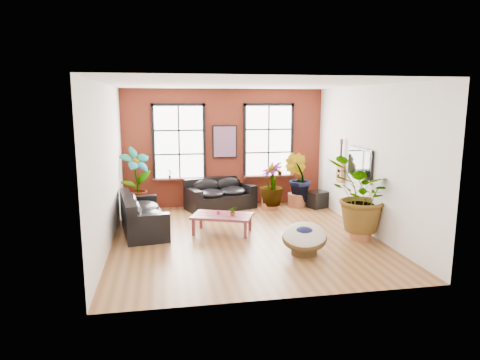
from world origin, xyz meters
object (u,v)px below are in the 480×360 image
Objects in this scene: coffee_table at (222,217)px; papasan_chair at (304,238)px; sofa_back at (220,195)px; sofa_left at (141,215)px.

coffee_table is 2.29m from papasan_chair.
sofa_back is 2.45m from coffee_table.
sofa_back is 2.93m from sofa_left.
sofa_left is 1.96× the size of papasan_chair.
papasan_chair is (3.40, -2.24, -0.05)m from sofa_left.
coffee_table is (1.93, -0.49, -0.00)m from sofa_left.
sofa_back is 4.36m from papasan_chair.
coffee_table is at bearing -114.24° from sofa_back.
sofa_left is (-2.19, -1.95, -0.01)m from sofa_back.
papasan_chair reaches higher than coffee_table.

